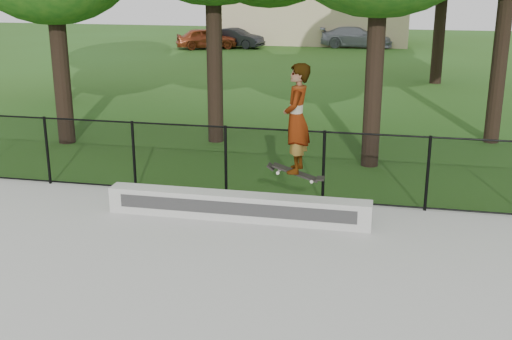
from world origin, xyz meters
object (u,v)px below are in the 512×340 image
object	(u,v)px
car_a	(207,38)
car_b	(235,38)
skater_airborne	(297,120)
car_c	(356,37)
grind_ledge	(237,206)

from	to	relation	value
car_a	car_b	world-z (taller)	car_a
car_a	skater_airborne	distance (m)	29.83
car_c	skater_airborne	world-z (taller)	skater_airborne
car_a	skater_airborne	size ratio (longest dim) A/B	1.78
grind_ledge	car_c	xyz separation A→B (m)	(0.28, 30.53, 0.35)
car_b	grind_ledge	bearing A→B (deg)	-152.33
grind_ledge	car_a	xyz separation A→B (m)	(-8.75, 27.83, 0.33)
car_b	car_c	world-z (taller)	car_c
car_b	car_c	xyz separation A→B (m)	(7.46, 1.71, 0.06)
car_c	skater_airborne	xyz separation A→B (m)	(0.85, -30.80, 1.42)
car_b	skater_airborne	bearing A→B (deg)	-150.38
car_a	grind_ledge	bearing A→B (deg)	173.79
car_a	car_c	world-z (taller)	car_c
car_a	skater_airborne	world-z (taller)	skater_airborne
car_a	car_c	distance (m)	9.43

